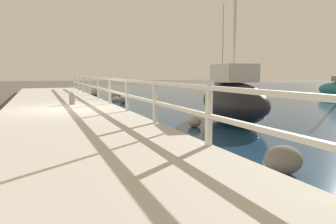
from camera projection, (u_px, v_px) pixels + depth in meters
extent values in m
plane|color=#4C473D|center=(64.00, 118.00, 12.09)|extent=(120.00, 120.00, 0.00)
cube|color=beige|center=(64.00, 113.00, 12.07)|extent=(4.24, 36.00, 0.33)
cube|color=white|center=(209.00, 116.00, 5.93)|extent=(0.10, 0.10, 1.10)
cube|color=white|center=(155.00, 102.00, 8.65)|extent=(0.10, 0.10, 1.10)
cube|color=white|center=(127.00, 95.00, 11.37)|extent=(0.10, 0.10, 1.10)
cube|color=white|center=(110.00, 91.00, 14.08)|extent=(0.10, 0.10, 1.10)
cube|color=white|center=(98.00, 88.00, 16.80)|extent=(0.10, 0.10, 1.10)
cube|color=white|center=(90.00, 86.00, 19.52)|extent=(0.10, 0.10, 1.10)
cube|color=white|center=(83.00, 84.00, 22.24)|extent=(0.10, 0.10, 1.10)
cube|color=white|center=(79.00, 83.00, 24.96)|extent=(0.10, 0.10, 1.10)
cube|color=white|center=(75.00, 82.00, 27.68)|extent=(0.10, 0.10, 1.10)
cube|color=white|center=(117.00, 80.00, 12.66)|extent=(0.09, 32.50, 0.08)
cube|color=white|center=(118.00, 93.00, 12.72)|extent=(0.09, 32.50, 0.08)
ellipsoid|color=gray|center=(116.00, 99.00, 18.87)|extent=(0.41, 0.37, 0.31)
ellipsoid|color=#666056|center=(283.00, 160.00, 5.34)|extent=(0.64, 0.57, 0.48)
ellipsoid|color=#666056|center=(123.00, 100.00, 17.55)|extent=(0.48, 0.43, 0.36)
ellipsoid|color=gray|center=(195.00, 122.00, 10.04)|extent=(0.41, 0.37, 0.31)
ellipsoid|color=slate|center=(115.00, 95.00, 20.45)|extent=(0.74, 0.67, 0.56)
ellipsoid|color=gray|center=(95.00, 92.00, 23.77)|extent=(0.76, 0.68, 0.57)
cylinder|color=gray|center=(72.00, 100.00, 13.74)|extent=(0.24, 0.24, 0.39)
sphere|color=gray|center=(72.00, 94.00, 13.71)|extent=(0.21, 0.21, 0.21)
ellipsoid|color=black|center=(233.00, 102.00, 10.76)|extent=(2.01, 4.10, 1.35)
cube|color=beige|center=(234.00, 73.00, 10.65)|extent=(1.24, 1.68, 0.58)
cylinder|color=silver|center=(235.00, 10.00, 10.41)|extent=(0.09, 0.09, 4.56)
ellipsoid|color=#236B42|center=(222.00, 84.00, 28.52)|extent=(1.68, 3.45, 1.32)
cube|color=silver|center=(222.00, 73.00, 28.41)|extent=(0.96, 1.42, 0.63)
cylinder|color=silver|center=(223.00, 41.00, 28.08)|extent=(0.09, 0.09, 6.13)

